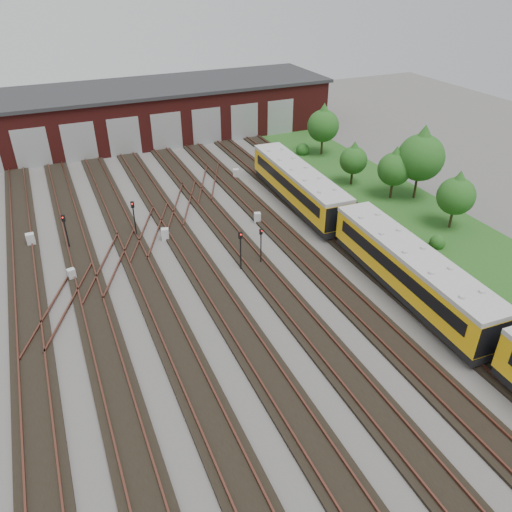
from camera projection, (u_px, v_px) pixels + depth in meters
name	position (u px, v px, depth m)	size (l,w,h in m)	color
ground	(263.00, 314.00, 32.61)	(120.00, 120.00, 0.00)	#4D4A48
track_network	(257.00, 308.00, 32.95)	(30.40, 70.00, 0.33)	black
maintenance_shed	(130.00, 113.00, 62.25)	(51.00, 12.50, 6.35)	#4F1613
grass_verge	(402.00, 204.00, 47.01)	(8.00, 55.00, 0.05)	#1B4617
metro_train	(410.00, 270.00, 33.49)	(3.44, 47.45, 3.17)	black
signal_mast_0	(65.00, 227.00, 38.86)	(0.30, 0.29, 2.99)	black
signal_mast_1	(241.00, 246.00, 36.25)	(0.26, 0.25, 3.13)	black
signal_mast_2	(134.00, 215.00, 40.45)	(0.30, 0.29, 3.23)	black
signal_mast_3	(261.00, 242.00, 36.93)	(0.25, 0.23, 2.99)	black
relay_cabinet_0	(72.00, 274.00, 35.84)	(0.53, 0.44, 0.88)	#B9BCBE
relay_cabinet_1	(31.00, 240.00, 40.02)	(0.64, 0.53, 1.07)	#B9BCBE
relay_cabinet_2	(165.00, 234.00, 40.88)	(0.60, 0.50, 1.01)	#B9BCBE
relay_cabinet_3	(257.00, 218.00, 43.56)	(0.55, 0.46, 0.92)	#B9BCBE
relay_cabinet_4	(236.00, 174.00, 52.22)	(0.60, 0.50, 1.00)	#B9BCBE
tree_0	(323.00, 122.00, 56.72)	(3.63, 3.63, 6.01)	#2E2414
tree_1	(354.00, 157.00, 49.55)	(2.75, 2.75, 4.55)	#2E2414
tree_2	(422.00, 152.00, 45.80)	(4.34, 4.34, 7.18)	#2E2414
tree_3	(395.00, 165.00, 46.47)	(3.13, 3.13, 5.19)	#2E2414
tree_4	(457.00, 192.00, 41.21)	(3.15, 3.15, 5.22)	#2E2414
bush_0	(438.00, 241.00, 39.74)	(1.24, 1.24, 1.24)	#184915
bush_1	(303.00, 148.00, 58.42)	(1.54, 1.54, 1.54)	#184915
bush_2	(297.00, 125.00, 66.84)	(1.28, 1.28, 1.28)	#184915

